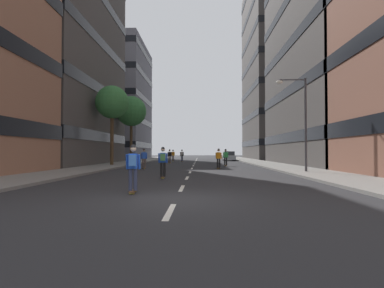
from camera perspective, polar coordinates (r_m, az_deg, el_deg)
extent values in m
plane|color=#28282B|center=(37.76, 0.41, -3.65)|extent=(166.60, 166.60, 0.00)
cube|color=gray|center=(42.25, -11.09, -3.29)|extent=(3.79, 76.36, 0.14)
cube|color=gray|center=(41.93, 12.20, -3.30)|extent=(3.79, 76.36, 0.14)
cube|color=silver|center=(8.14, -4.05, -12.13)|extent=(0.16, 2.20, 0.01)
cube|color=silver|center=(13.07, -1.87, -8.03)|extent=(0.16, 2.20, 0.01)
cube|color=silver|center=(18.04, -0.90, -6.18)|extent=(0.16, 2.20, 0.01)
cube|color=silver|center=(23.02, -0.36, -5.13)|extent=(0.16, 2.20, 0.01)
cube|color=silver|center=(28.01, -0.01, -4.46)|extent=(0.16, 2.20, 0.01)
cube|color=silver|center=(33.00, 0.24, -3.98)|extent=(0.16, 2.20, 0.01)
cube|color=silver|center=(37.99, 0.42, -3.63)|extent=(0.16, 2.20, 0.01)
cube|color=silver|center=(42.99, 0.56, -3.37)|extent=(0.16, 2.20, 0.01)
cube|color=silver|center=(47.98, 0.67, -3.16)|extent=(0.16, 2.20, 0.01)
cube|color=silver|center=(52.98, 0.75, -2.98)|extent=(0.16, 2.20, 0.01)
cube|color=silver|center=(57.98, 0.83, -2.84)|extent=(0.16, 2.20, 0.01)
cube|color=silver|center=(62.98, 0.89, -2.72)|extent=(0.16, 2.20, 0.01)
cube|color=silver|center=(67.98, 0.94, -2.62)|extent=(0.16, 2.20, 0.01)
cube|color=#4C4744|center=(42.17, -27.61, 14.91)|extent=(17.43, 20.50, 26.43)
cube|color=black|center=(40.55, -27.76, 1.14)|extent=(17.55, 20.62, 1.10)
cube|color=black|center=(41.11, -27.68, 8.52)|extent=(17.55, 20.62, 1.10)
cube|color=black|center=(42.32, -27.60, 15.60)|extent=(17.55, 20.62, 1.10)
cube|color=black|center=(44.14, -27.52, 22.18)|extent=(17.55, 20.62, 1.10)
cube|color=slate|center=(66.00, -16.08, 7.36)|extent=(17.43, 17.72, 22.89)
cube|color=black|center=(65.26, -16.13, -0.21)|extent=(17.55, 17.84, 1.10)
cube|color=black|center=(65.50, -16.11, 3.79)|extent=(17.55, 17.84, 1.10)
cube|color=black|center=(66.07, -16.08, 7.75)|extent=(17.55, 17.84, 1.10)
cube|color=black|center=(66.94, -16.06, 11.62)|extent=(17.55, 17.84, 1.10)
cube|color=black|center=(68.11, -16.03, 15.38)|extent=(17.55, 17.84, 1.10)
cube|color=#4C4744|center=(42.06, 28.80, 17.81)|extent=(17.43, 22.91, 30.41)
cube|color=black|center=(39.80, 29.00, 1.01)|extent=(17.55, 23.03, 1.10)
cube|color=black|center=(40.31, 28.91, 8.23)|extent=(17.55, 23.03, 1.10)
cube|color=black|center=(41.44, 28.83, 15.16)|extent=(17.55, 23.03, 1.10)
cube|color=black|center=(43.14, 28.75, 21.63)|extent=(17.55, 23.03, 1.10)
cube|color=#4C4744|center=(66.83, 17.92, 12.94)|extent=(17.43, 20.91, 35.87)
cube|color=black|center=(64.80, 18.01, 0.10)|extent=(17.55, 21.03, 1.10)
cube|color=black|center=(65.13, 17.98, 4.61)|extent=(17.55, 21.03, 1.10)
cube|color=black|center=(65.85, 17.95, 9.05)|extent=(17.55, 21.03, 1.10)
cube|color=black|center=(66.96, 17.92, 13.36)|extent=(17.55, 21.03, 1.10)
cube|color=black|center=(68.43, 17.89, 17.52)|extent=(17.55, 21.03, 1.10)
cube|color=black|center=(70.25, 17.85, 21.48)|extent=(17.55, 21.03, 1.10)
cube|color=#B2B7BF|center=(51.43, 6.74, -2.44)|extent=(1.80, 4.40, 0.70)
cube|color=#2D3338|center=(51.28, 6.76, -1.69)|extent=(1.60, 2.10, 0.64)
cylinder|color=black|center=(52.82, 5.74, -2.64)|extent=(0.22, 0.64, 0.64)
cylinder|color=black|center=(52.96, 7.47, -2.63)|extent=(0.22, 0.64, 0.64)
cylinder|color=black|center=(49.93, 5.98, -2.71)|extent=(0.22, 0.64, 0.64)
cylinder|color=black|center=(50.08, 7.81, -2.71)|extent=(0.22, 0.64, 0.64)
cylinder|color=#4C3823|center=(33.71, -14.36, 0.87)|extent=(0.36, 0.36, 5.32)
sphere|color=#387A3D|center=(34.08, -14.32, 7.38)|extent=(3.44, 3.44, 3.44)
cylinder|color=#4C3823|center=(42.47, -11.01, 0.42)|extent=(0.36, 0.36, 5.34)
sphere|color=#387A3D|center=(42.79, -10.98, 5.88)|extent=(4.01, 4.01, 4.01)
cylinder|color=#3F3F44|center=(23.26, 19.97, 3.34)|extent=(0.16, 0.16, 6.50)
cylinder|color=#3F3F44|center=(23.46, 17.79, 11.06)|extent=(1.80, 0.10, 0.10)
ellipsoid|color=silver|center=(23.20, 15.62, 10.81)|extent=(0.50, 0.30, 0.24)
cube|color=brown|center=(45.39, -1.85, -3.16)|extent=(0.26, 0.91, 0.02)
cylinder|color=#D8BF4C|center=(45.71, -1.80, -3.21)|extent=(0.18, 0.08, 0.07)
cylinder|color=#D8BF4C|center=(45.07, -1.90, -3.23)|extent=(0.18, 0.08, 0.07)
cylinder|color=#2D334C|center=(45.39, -1.96, -2.64)|extent=(0.15, 0.15, 0.80)
cylinder|color=#2D334C|center=(45.37, -1.74, -2.64)|extent=(0.15, 0.15, 0.80)
cube|color=black|center=(45.37, -1.85, -1.79)|extent=(0.33, 0.22, 0.55)
cylinder|color=black|center=(45.45, -2.12, -1.82)|extent=(0.10, 0.23, 0.55)
cylinder|color=black|center=(45.39, -1.57, -1.82)|extent=(0.10, 0.23, 0.55)
sphere|color=beige|center=(45.39, -1.85, -1.21)|extent=(0.22, 0.22, 0.22)
sphere|color=black|center=(45.39, -1.85, -1.15)|extent=(0.21, 0.21, 0.21)
cube|color=beige|center=(45.19, -1.88, -1.75)|extent=(0.27, 0.18, 0.40)
cube|color=brown|center=(11.74, -10.70, -8.39)|extent=(0.29, 0.92, 0.02)
cylinder|color=#D8BF4C|center=(12.06, -10.53, -8.43)|extent=(0.19, 0.09, 0.07)
cylinder|color=#D8BF4C|center=(11.43, -10.87, -8.82)|extent=(0.19, 0.09, 0.07)
cylinder|color=#2D334C|center=(11.70, -11.13, -6.38)|extent=(0.15, 0.15, 0.80)
cylinder|color=#2D334C|center=(11.68, -10.25, -6.39)|extent=(0.15, 0.15, 0.80)
cube|color=blue|center=(11.65, -10.67, -3.08)|extent=(0.34, 0.23, 0.55)
cylinder|color=blue|center=(11.73, -11.72, -3.20)|extent=(0.11, 0.24, 0.55)
cylinder|color=blue|center=(11.68, -9.57, -3.21)|extent=(0.11, 0.24, 0.55)
sphere|color=beige|center=(11.67, -10.65, -0.84)|extent=(0.22, 0.22, 0.22)
sphere|color=black|center=(11.67, -10.65, -0.60)|extent=(0.21, 0.21, 0.21)
cube|color=#3F72BF|center=(11.47, -10.77, -2.96)|extent=(0.28, 0.19, 0.40)
cube|color=brown|center=(27.58, 4.85, -4.34)|extent=(0.40, 0.92, 0.02)
cylinder|color=#D8BF4C|center=(27.90, 4.97, -4.40)|extent=(0.19, 0.11, 0.07)
cylinder|color=#D8BF4C|center=(27.27, 4.74, -4.47)|extent=(0.19, 0.11, 0.07)
cylinder|color=black|center=(27.57, 4.67, -3.48)|extent=(0.17, 0.17, 0.80)
cylinder|color=black|center=(27.54, 5.04, -3.48)|extent=(0.17, 0.17, 0.80)
cube|color=orange|center=(27.54, 4.85, -2.08)|extent=(0.36, 0.27, 0.55)
cylinder|color=orange|center=(27.63, 4.42, -2.13)|extent=(0.14, 0.24, 0.55)
cylinder|color=orange|center=(27.56, 5.32, -2.13)|extent=(0.14, 0.24, 0.55)
sphere|color=#997051|center=(27.56, 4.85, -1.13)|extent=(0.22, 0.22, 0.22)
sphere|color=black|center=(27.56, 4.85, -1.03)|extent=(0.21, 0.21, 0.21)
cube|color=brown|center=(48.19, -3.47, -3.05)|extent=(0.40, 0.92, 0.02)
cylinder|color=#D8BF4C|center=(48.51, -3.53, -3.10)|extent=(0.19, 0.11, 0.07)
cylinder|color=#D8BF4C|center=(47.87, -3.42, -3.12)|extent=(0.19, 0.11, 0.07)
cylinder|color=#594C47|center=(48.17, -3.58, -2.56)|extent=(0.17, 0.17, 0.80)
cylinder|color=#594C47|center=(48.19, -3.37, -2.56)|extent=(0.17, 0.17, 0.80)
cube|color=orange|center=(48.17, -3.47, -1.76)|extent=(0.36, 0.27, 0.55)
cylinder|color=orange|center=(48.19, -3.74, -1.79)|extent=(0.14, 0.24, 0.55)
cylinder|color=orange|center=(48.25, -3.22, -1.79)|extent=(0.14, 0.24, 0.55)
sphere|color=#997051|center=(48.19, -3.47, -1.22)|extent=(0.22, 0.22, 0.22)
sphere|color=black|center=(48.19, -3.47, -1.16)|extent=(0.21, 0.21, 0.21)
cube|color=brown|center=(32.58, 6.14, -3.87)|extent=(0.20, 0.90, 0.02)
cylinder|color=#D8BF4C|center=(32.90, 6.09, -3.93)|extent=(0.18, 0.07, 0.07)
cylinder|color=#D8BF4C|center=(32.26, 6.18, -3.98)|extent=(0.18, 0.07, 0.07)
cylinder|color=black|center=(32.55, 5.98, -3.15)|extent=(0.14, 0.14, 0.80)
cylinder|color=black|center=(32.57, 6.29, -3.15)|extent=(0.14, 0.14, 0.80)
cube|color=green|center=(32.55, 6.13, -1.96)|extent=(0.32, 0.20, 0.55)
cylinder|color=green|center=(32.58, 5.74, -2.01)|extent=(0.09, 0.23, 0.55)
cylinder|color=green|center=(32.62, 6.51, -2.01)|extent=(0.09, 0.23, 0.55)
sphere|color=#997051|center=(32.57, 6.13, -1.16)|extent=(0.22, 0.22, 0.22)
sphere|color=black|center=(32.57, 6.13, -1.07)|extent=(0.21, 0.21, 0.21)
cube|color=brown|center=(40.34, -4.10, -3.39)|extent=(0.42, 0.92, 0.02)
cylinder|color=#D8BF4C|center=(40.64, -3.95, -3.44)|extent=(0.19, 0.11, 0.07)
cylinder|color=#D8BF4C|center=(40.04, -4.26, -3.47)|extent=(0.19, 0.11, 0.07)
cylinder|color=#594C47|center=(40.36, -4.22, -2.80)|extent=(0.17, 0.17, 0.80)
cylinder|color=#594C47|center=(40.30, -3.98, -2.80)|extent=(0.17, 0.17, 0.80)
cube|color=black|center=(40.32, -4.10, -1.84)|extent=(0.36, 0.27, 0.55)
cylinder|color=black|center=(40.44, -4.37, -1.88)|extent=(0.14, 0.24, 0.55)
cylinder|color=black|center=(40.29, -3.78, -1.88)|extent=(0.14, 0.24, 0.55)
sphere|color=#997051|center=(40.34, -4.09, -1.20)|extent=(0.22, 0.22, 0.22)
sphere|color=black|center=(40.34, -4.09, -1.12)|extent=(0.21, 0.21, 0.21)
cube|color=brown|center=(17.91, -5.32, -5.96)|extent=(0.26, 0.91, 0.02)
cylinder|color=#D8BF4C|center=(18.23, -5.27, -6.03)|extent=(0.18, 0.08, 0.07)
cylinder|color=#D8BF4C|center=(17.59, -5.38, -6.20)|extent=(0.18, 0.08, 0.07)
cylinder|color=black|center=(17.88, -5.61, -4.64)|extent=(0.15, 0.15, 0.80)
cylinder|color=black|center=(17.88, -5.03, -4.65)|extent=(0.15, 0.15, 0.80)
cube|color=blue|center=(17.85, -5.31, -2.48)|extent=(0.33, 0.22, 0.55)
cylinder|color=blue|center=(17.92, -6.01, -2.56)|extent=(0.11, 0.23, 0.55)
cylinder|color=blue|center=(17.89, -4.60, -2.57)|extent=(0.11, 0.23, 0.55)
sphere|color=beige|center=(17.87, -5.31, -1.02)|extent=(0.22, 0.22, 0.22)
sphere|color=black|center=(17.87, -5.31, -0.86)|extent=(0.21, 0.21, 0.21)
cube|color=#4C8C4C|center=(17.67, -5.34, -2.40)|extent=(0.27, 0.18, 0.40)
cube|color=brown|center=(27.59, -8.73, -4.32)|extent=(0.36, 0.92, 0.02)
cylinder|color=#D8BF4C|center=(27.91, -8.73, -4.39)|extent=(0.19, 0.10, 0.07)
cylinder|color=#D8BF4C|center=(27.27, -8.72, -4.46)|extent=(0.19, 0.10, 0.07)
cylinder|color=#594C47|center=(27.57, -8.91, -3.47)|extent=(0.16, 0.16, 0.80)
cylinder|color=#594C47|center=(27.57, -8.54, -3.47)|extent=(0.16, 0.16, 0.80)
cube|color=blue|center=(27.55, -8.72, -2.07)|extent=(0.35, 0.26, 0.55)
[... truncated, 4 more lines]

